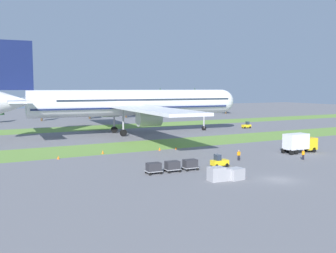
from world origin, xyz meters
TOP-DOWN VIEW (x-y plane):
  - ground_plane at (0.00, 0.00)m, footprint 400.00×400.00m
  - grass_strip_near at (0.00, 36.16)m, footprint 320.00×13.85m
  - grass_strip_far at (0.00, 75.86)m, footprint 320.00×13.85m
  - airliner at (2.05, 56.15)m, footprint 62.90×77.50m
  - baggage_tug at (-1.90, 10.47)m, footprint 2.65×1.40m
  - cargo_dolly_lead at (-6.92, 10.66)m, footprint 2.25×1.58m
  - cargo_dolly_second at (-9.82, 10.77)m, footprint 2.25×1.58m
  - cargo_dolly_third at (-12.72, 10.88)m, footprint 2.25×1.58m
  - catering_truck at (18.73, 14.18)m, footprint 6.96×2.33m
  - pushback_tractor at (38.67, 53.34)m, footprint 2.69×1.50m
  - ground_crew_marshaller at (4.09, 13.36)m, footprint 0.53×0.36m
  - ground_crew_loader at (13.88, 8.75)m, footprint 0.55×0.36m
  - uld_container_0 at (-4.82, 2.79)m, footprint 2.18×1.84m
  - uld_container_1 at (-7.45, 3.35)m, footprint 2.10×1.73m
  - uld_container_2 at (-6.69, 3.28)m, footprint 2.08×1.70m
  - taxiway_marker_0 at (-13.47, 30.25)m, footprint 0.44×0.44m
  - taxiway_marker_1 at (-21.78, 28.65)m, footprint 0.44×0.44m
  - taxiway_marker_2 at (0.73, 28.39)m, footprint 0.44×0.44m
  - taxiway_marker_3 at (-2.69, 28.69)m, footprint 0.44×0.44m
  - distant_tree_line at (3.48, 107.96)m, footprint 149.53×9.43m

SIDE VIEW (x-z plane):
  - ground_plane at x=0.00m, z-range 0.00..0.00m
  - grass_strip_near at x=0.00m, z-range 0.00..0.01m
  - grass_strip_far at x=0.00m, z-range 0.00..0.01m
  - taxiway_marker_2 at x=0.73m, z-range 0.00..0.49m
  - taxiway_marker_1 at x=-21.78m, z-range 0.00..0.60m
  - taxiway_marker_3 at x=-2.69m, z-range 0.00..0.62m
  - taxiway_marker_0 at x=-13.47m, z-range 0.00..0.64m
  - uld_container_0 at x=-4.82m, z-range 0.00..1.50m
  - uld_container_2 at x=-6.69m, z-range 0.00..1.55m
  - baggage_tug at x=-1.90m, z-range -0.17..1.80m
  - pushback_tractor at x=38.67m, z-range -0.17..1.80m
  - uld_container_1 at x=-7.45m, z-range 0.00..1.79m
  - cargo_dolly_lead at x=-6.92m, z-range 0.14..1.69m
  - cargo_dolly_second at x=-9.82m, z-range 0.14..1.69m
  - cargo_dolly_third at x=-12.72m, z-range 0.14..1.69m
  - ground_crew_marshaller at x=4.09m, z-range 0.08..1.82m
  - ground_crew_loader at x=13.88m, z-range 0.08..1.82m
  - catering_truck at x=18.73m, z-range 0.16..3.74m
  - distant_tree_line at x=3.48m, z-range 0.83..12.76m
  - airliner at x=2.05m, z-range -3.19..19.34m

